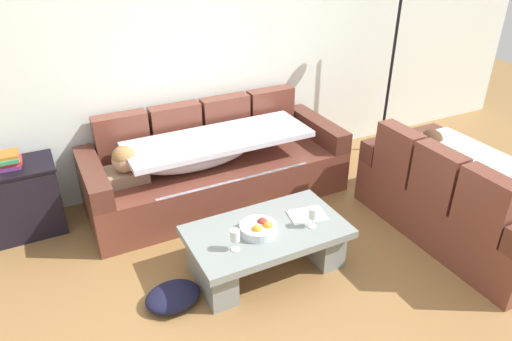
% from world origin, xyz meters
% --- Properties ---
extents(ground_plane, '(14.00, 14.00, 0.00)m').
position_xyz_m(ground_plane, '(0.00, 0.00, 0.00)').
color(ground_plane, olive).
extents(back_wall, '(9.00, 0.10, 2.70)m').
position_xyz_m(back_wall, '(0.00, 2.15, 1.35)').
color(back_wall, silver).
rests_on(back_wall, ground_plane).
extents(couch_along_wall, '(2.44, 0.92, 0.88)m').
position_xyz_m(couch_along_wall, '(0.12, 1.63, 0.33)').
color(couch_along_wall, brown).
rests_on(couch_along_wall, ground_plane).
extents(couch_near_window, '(0.92, 1.72, 0.88)m').
position_xyz_m(couch_near_window, '(1.79, 0.14, 0.33)').
color(couch_near_window, brown).
rests_on(couch_near_window, ground_plane).
extents(coffee_table, '(1.20, 0.68, 0.38)m').
position_xyz_m(coffee_table, '(0.08, 0.45, 0.24)').
color(coffee_table, gray).
rests_on(coffee_table, ground_plane).
extents(fruit_bowl, '(0.28, 0.28, 0.10)m').
position_xyz_m(fruit_bowl, '(0.00, 0.43, 0.42)').
color(fruit_bowl, silver).
rests_on(fruit_bowl, coffee_table).
extents(wine_glass_near_left, '(0.07, 0.07, 0.17)m').
position_xyz_m(wine_glass_near_left, '(-0.23, 0.33, 0.50)').
color(wine_glass_near_left, silver).
rests_on(wine_glass_near_left, coffee_table).
extents(wine_glass_near_right, '(0.07, 0.07, 0.17)m').
position_xyz_m(wine_glass_near_right, '(0.40, 0.32, 0.50)').
color(wine_glass_near_right, silver).
rests_on(wine_glass_near_right, coffee_table).
extents(open_magazine, '(0.31, 0.26, 0.01)m').
position_xyz_m(open_magazine, '(0.44, 0.46, 0.39)').
color(open_magazine, white).
rests_on(open_magazine, coffee_table).
extents(side_cabinet, '(0.72, 0.44, 0.64)m').
position_xyz_m(side_cabinet, '(-1.59, 1.85, 0.32)').
color(side_cabinet, black).
rests_on(side_cabinet, ground_plane).
extents(book_stack_on_cabinet, '(0.18, 0.21, 0.12)m').
position_xyz_m(book_stack_on_cabinet, '(-1.56, 1.85, 0.70)').
color(book_stack_on_cabinet, '#72337F').
rests_on(book_stack_on_cabinet, side_cabinet).
extents(floor_lamp, '(0.33, 0.31, 1.95)m').
position_xyz_m(floor_lamp, '(2.23, 1.67, 1.12)').
color(floor_lamp, black).
rests_on(floor_lamp, ground_plane).
extents(crumpled_garment, '(0.41, 0.34, 0.12)m').
position_xyz_m(crumpled_garment, '(-0.69, 0.42, 0.06)').
color(crumpled_garment, '#191933').
rests_on(crumpled_garment, ground_plane).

